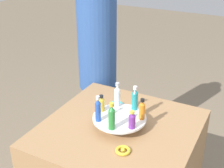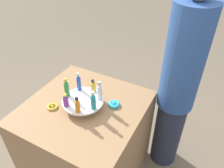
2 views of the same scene
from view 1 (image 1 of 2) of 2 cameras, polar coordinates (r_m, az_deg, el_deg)
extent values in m
cylinder|color=white|center=(1.70, 1.36, -7.66)|extent=(0.16, 0.16, 0.01)
cylinder|color=white|center=(1.68, 1.37, -6.95)|extent=(0.08, 0.08, 0.04)
cylinder|color=white|center=(1.67, 1.38, -6.20)|extent=(0.29, 0.29, 0.01)
cylinder|color=orange|center=(1.64, 5.48, -5.05)|extent=(0.03, 0.03, 0.08)
cone|color=orange|center=(1.61, 5.56, -3.49)|extent=(0.03, 0.03, 0.02)
cylinder|color=black|center=(1.60, 5.59, -2.97)|extent=(0.02, 0.02, 0.02)
cylinder|color=teal|center=(1.71, 4.18, -3.15)|extent=(0.03, 0.03, 0.10)
cone|color=teal|center=(1.68, 4.24, -1.32)|extent=(0.03, 0.03, 0.02)
cylinder|color=silver|center=(1.67, 4.27, -0.71)|extent=(0.02, 0.02, 0.02)
cylinder|color=silver|center=(1.74, 0.97, -2.54)|extent=(0.03, 0.03, 0.10)
cone|color=silver|center=(1.71, 0.99, -0.69)|extent=(0.03, 0.03, 0.02)
cylinder|color=#B2B2B7|center=(1.70, 0.99, -0.07)|extent=(0.02, 0.02, 0.02)
cylinder|color=gold|center=(1.70, -1.95, -3.90)|extent=(0.04, 0.04, 0.07)
cone|color=gold|center=(1.68, -1.97, -2.68)|extent=(0.03, 0.03, 0.01)
cylinder|color=black|center=(1.68, -1.98, -2.28)|extent=(0.02, 0.02, 0.01)
cylinder|color=#234CAD|center=(1.61, -2.56, -5.15)|extent=(0.03, 0.03, 0.10)
cone|color=#234CAD|center=(1.58, -2.61, -3.20)|extent=(0.03, 0.03, 0.02)
cylinder|color=silver|center=(1.57, -2.62, -2.54)|extent=(0.02, 0.02, 0.02)
cylinder|color=#288438|center=(1.54, -0.06, -6.54)|extent=(0.03, 0.03, 0.11)
cone|color=#288438|center=(1.51, -0.06, -4.49)|extent=(0.03, 0.03, 0.02)
cylinder|color=gold|center=(1.50, -0.06, -3.79)|extent=(0.02, 0.02, 0.02)
cylinder|color=#702D93|center=(1.56, 3.68, -6.91)|extent=(0.04, 0.04, 0.07)
cone|color=#702D93|center=(1.54, 3.72, -5.59)|extent=(0.03, 0.03, 0.02)
cylinder|color=gold|center=(1.53, 3.74, -5.15)|extent=(0.02, 0.02, 0.01)
torus|color=gold|center=(1.52, 2.01, -12.05)|extent=(0.07, 0.07, 0.02)
sphere|color=gold|center=(1.52, 2.01, -11.96)|extent=(0.02, 0.02, 0.02)
torus|color=#2DB7CC|center=(1.87, 0.84, -3.82)|extent=(0.08, 0.08, 0.03)
sphere|color=#2DB7CC|center=(1.87, 0.84, -3.69)|extent=(0.04, 0.04, 0.04)
cylinder|color=#282D42|center=(2.51, -2.40, -7.19)|extent=(0.23, 0.23, 0.68)
cylinder|color=#2D5193|center=(2.19, -2.75, 8.81)|extent=(0.27, 0.27, 0.77)
camera|label=2|loc=(1.99, 39.53, 23.61)|focal=35.00mm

